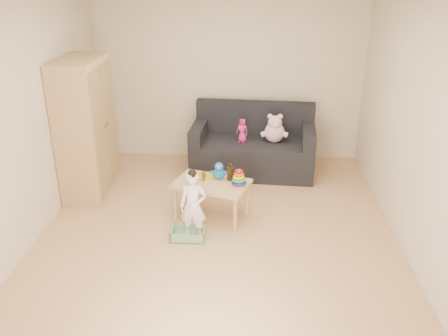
# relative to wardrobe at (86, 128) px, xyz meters

# --- Properties ---
(room) EXTENTS (4.50, 4.50, 4.50)m
(room) POSITION_rel_wardrobe_xyz_m (1.74, -0.87, 0.41)
(room) COLOR tan
(room) RESTS_ON ground
(wardrobe) EXTENTS (0.49, 0.99, 1.77)m
(wardrobe) POSITION_rel_wardrobe_xyz_m (0.00, 0.00, 0.00)
(wardrobe) COLOR tan
(wardrobe) RESTS_ON ground
(sofa) EXTENTS (1.79, 0.99, 0.49)m
(sofa) POSITION_rel_wardrobe_xyz_m (2.13, 0.77, -0.64)
(sofa) COLOR black
(sofa) RESTS_ON ground
(play_table) EXTENTS (0.98, 0.78, 0.45)m
(play_table) POSITION_rel_wardrobe_xyz_m (1.64, -0.60, -0.66)
(play_table) COLOR tan
(play_table) RESTS_ON ground
(storage_bin) EXTENTS (0.38, 0.29, 0.11)m
(storage_bin) POSITION_rel_wardrobe_xyz_m (1.42, -1.09, -0.83)
(storage_bin) COLOR #7AA578
(storage_bin) RESTS_ON ground
(toddler) EXTENTS (0.31, 0.22, 0.80)m
(toddler) POSITION_rel_wardrobe_xyz_m (1.49, -1.12, -0.49)
(toddler) COLOR white
(toddler) RESTS_ON ground
(pink_bear) EXTENTS (0.34, 0.30, 0.35)m
(pink_bear) POSITION_rel_wardrobe_xyz_m (2.43, 0.73, -0.23)
(pink_bear) COLOR #FFBBD9
(pink_bear) RESTS_ON sofa
(doll) EXTENTS (0.20, 0.17, 0.33)m
(doll) POSITION_rel_wardrobe_xyz_m (1.98, 0.70, -0.23)
(doll) COLOR #DB2984
(doll) RESTS_ON sofa
(ring_stacker) EXTENTS (0.18, 0.18, 0.20)m
(ring_stacker) POSITION_rel_wardrobe_xyz_m (1.97, -0.67, -0.36)
(ring_stacker) COLOR gold
(ring_stacker) RESTS_ON play_table
(brown_bottle) EXTENTS (0.07, 0.07, 0.21)m
(brown_bottle) POSITION_rel_wardrobe_xyz_m (1.86, -0.52, -0.35)
(brown_bottle) COLOR black
(brown_bottle) RESTS_ON play_table
(blue_plush) EXTENTS (0.22, 0.21, 0.22)m
(blue_plush) POSITION_rel_wardrobe_xyz_m (1.73, -0.49, -0.33)
(blue_plush) COLOR blue
(blue_plush) RESTS_ON play_table
(wooden_figure) EXTENTS (0.05, 0.05, 0.12)m
(wooden_figure) POSITION_rel_wardrobe_xyz_m (1.55, -0.55, -0.37)
(wooden_figure) COLOR brown
(wooden_figure) RESTS_ON play_table
(yellow_book) EXTENTS (0.20, 0.20, 0.01)m
(yellow_book) POSITION_rel_wardrobe_xyz_m (1.56, -0.44, -0.43)
(yellow_book) COLOR gold
(yellow_book) RESTS_ON play_table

